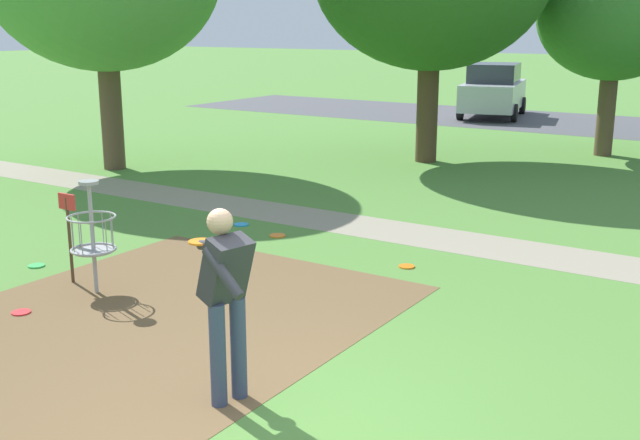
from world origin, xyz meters
name	(u,v)px	position (x,y,z in m)	size (l,w,h in m)	color
ground_plane	(270,426)	(0.00, 0.00, 0.00)	(160.00, 160.00, 0.00)	#518438
dirt_tee_pad	(151,320)	(-2.50, 1.16, 0.00)	(4.43, 5.50, 0.01)	brown
disc_golf_basket	(90,232)	(-3.78, 1.46, 0.75)	(0.98, 0.58, 1.39)	#9E9EA3
player_throwing	(225,293)	(-0.57, 0.17, 0.99)	(1.02, 0.69, 1.71)	#384260
frisbee_near_basket	(241,224)	(-4.30, 4.98, 0.01)	(0.24, 0.24, 0.02)	#1E93DB
frisbee_by_tee	(21,312)	(-3.89, 0.50, 0.01)	(0.21, 0.21, 0.02)	red
frisbee_far_left	(407,266)	(-1.02, 4.44, 0.01)	(0.22, 0.22, 0.02)	orange
frisbee_far_right	(277,235)	(-3.41, 4.76, 0.01)	(0.25, 0.25, 0.02)	orange
frisbee_scattered_a	(36,266)	(-5.22, 1.72, 0.01)	(0.22, 0.22, 0.02)	green
tree_near_left	(615,15)	(-1.13, 15.34, 3.37)	(3.66, 3.66, 4.95)	brown
parked_car_leftmost	(493,90)	(-6.47, 21.71, 0.92)	(2.71, 4.50, 1.84)	#B2B7BC
gravel_path	(519,251)	(0.00, 6.00, 0.00)	(40.00, 1.22, 0.00)	gray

